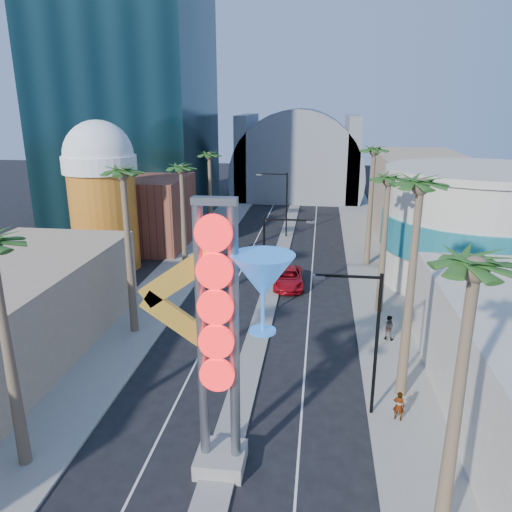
{
  "coord_description": "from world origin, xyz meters",
  "views": [
    {
      "loc": [
        4.07,
        -15.67,
        16.06
      ],
      "look_at": [
        -0.5,
        19.19,
        5.18
      ],
      "focal_mm": 35.0,
      "sensor_mm": 36.0,
      "label": 1
    }
  ],
  "objects_px": {
    "neon_sign": "(237,323)",
    "pedestrian_b": "(388,327)",
    "pedestrian_a": "(399,406)",
    "red_pickup": "(288,278)"
  },
  "relations": [
    {
      "from": "red_pickup",
      "to": "pedestrian_a",
      "type": "height_order",
      "value": "pedestrian_a"
    },
    {
      "from": "neon_sign",
      "to": "red_pickup",
      "type": "relative_size",
      "value": 2.15
    },
    {
      "from": "pedestrian_b",
      "to": "neon_sign",
      "type": "bearing_deg",
      "value": 76.94
    },
    {
      "from": "neon_sign",
      "to": "pedestrian_a",
      "type": "height_order",
      "value": "neon_sign"
    },
    {
      "from": "neon_sign",
      "to": "pedestrian_a",
      "type": "distance_m",
      "value": 10.98
    },
    {
      "from": "neon_sign",
      "to": "pedestrian_a",
      "type": "relative_size",
      "value": 7.72
    },
    {
      "from": "red_pickup",
      "to": "pedestrian_b",
      "type": "height_order",
      "value": "pedestrian_b"
    },
    {
      "from": "neon_sign",
      "to": "pedestrian_b",
      "type": "relative_size",
      "value": 7.08
    },
    {
      "from": "neon_sign",
      "to": "pedestrian_a",
      "type": "bearing_deg",
      "value": 30.71
    },
    {
      "from": "neon_sign",
      "to": "red_pickup",
      "type": "distance_m",
      "value": 24.82
    }
  ]
}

